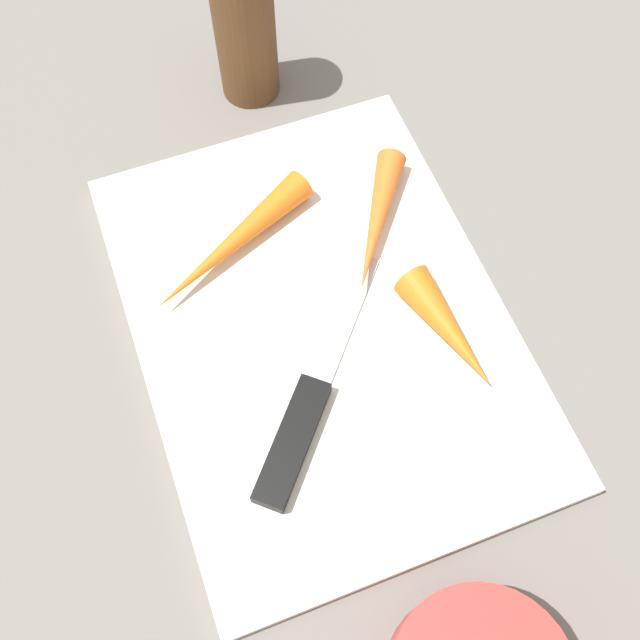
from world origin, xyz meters
name	(u,v)px	position (x,y,z in m)	size (l,w,h in m)	color
ground_plane	(320,327)	(0.00, 0.00, 0.00)	(1.40, 1.40, 0.00)	slate
cutting_board	(320,324)	(0.00, 0.00, 0.01)	(0.36, 0.26, 0.01)	silver
knife	(300,424)	(-0.07, 0.04, 0.02)	(0.16, 0.15, 0.01)	#B7B7BC
carrot_medium	(377,221)	(0.06, -0.07, 0.02)	(0.02, 0.02, 0.12)	orange
carrot_shortest	(449,330)	(-0.05, -0.08, 0.03)	(0.03, 0.03, 0.09)	orange
carrot_longest	(232,244)	(0.08, 0.04, 0.02)	(0.02, 0.02, 0.15)	orange
pepper_grinder	(245,28)	(0.24, -0.03, 0.07)	(0.05, 0.05, 0.13)	brown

